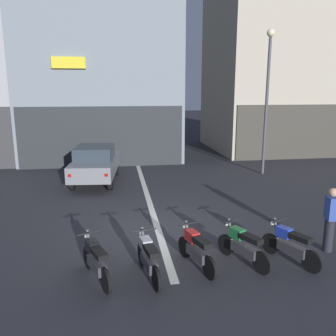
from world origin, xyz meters
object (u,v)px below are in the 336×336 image
Objects in this scene: street_lamp at (267,88)px; motorcycle_red_row_centre at (196,249)px; person_by_motorcycles at (330,219)px; motorcycle_green_row_right_mid at (243,245)px; car_grey_crossing_near at (95,163)px; motorcycle_black_row_leftmost at (96,260)px; motorcycle_blue_row_rightmost at (290,244)px; motorcycle_silver_row_left_mid at (148,257)px.

motorcycle_red_row_centre is at bearing -121.94° from street_lamp.
person_by_motorcycles reaches higher than motorcycle_red_row_centre.
person_by_motorcycles is (2.39, 0.31, 0.40)m from motorcycle_green_row_right_mid.
car_grey_crossing_near is 8.65m from street_lamp.
motorcycle_red_row_centre is 1.05× the size of motorcycle_green_row_right_mid.
person_by_motorcycles is (5.78, 0.52, 0.40)m from motorcycle_black_row_leftmost.
motorcycle_black_row_leftmost is (-7.61, -8.79, -3.65)m from street_lamp.
car_grey_crossing_near is 2.70× the size of motorcycle_black_row_leftmost.
person_by_motorcycles is (-1.83, -8.27, -3.25)m from street_lamp.
motorcycle_red_row_centre is at bearing 5.10° from motorcycle_black_row_leftmost.
car_grey_crossing_near is 2.78× the size of motorcycle_blue_row_rightmost.
car_grey_crossing_near is 8.39m from motorcycle_black_row_leftmost.
car_grey_crossing_near is 10.00m from person_by_motorcycles.
motorcycle_silver_row_left_mid and motorcycle_red_row_centre have the same top height.
street_lamp is 4.39× the size of motorcycle_green_row_right_mid.
motorcycle_green_row_right_mid is 1.00× the size of motorcycle_blue_row_rightmost.
motorcycle_silver_row_left_mid and motorcycle_blue_row_rightmost have the same top height.
motorcycle_black_row_leftmost is 5.82m from person_by_motorcycles.
person_by_motorcycles is at bearing 5.11° from motorcycle_black_row_leftmost.
motorcycle_black_row_leftmost and motorcycle_red_row_centre have the same top height.
motorcycle_black_row_leftmost is (0.41, -8.37, -0.43)m from car_grey_crossing_near.
motorcycle_red_row_centre is (-5.35, -8.59, -3.65)m from street_lamp.
person_by_motorcycles is at bearing 6.95° from motorcycle_silver_row_left_mid.
motorcycle_silver_row_left_mid is (1.54, -8.42, -0.43)m from car_grey_crossing_near.
motorcycle_black_row_leftmost is at bearing -174.89° from person_by_motorcycles.
person_by_motorcycles is (1.26, 0.42, 0.40)m from motorcycle_blue_row_rightmost.
motorcycle_black_row_leftmost is at bearing -178.76° from motorcycle_blue_row_rightmost.
street_lamp reaches higher than person_by_motorcycles.
motorcycle_silver_row_left_mid is at bearing -173.05° from person_by_motorcycles.
person_by_motorcycles is at bearing 5.13° from motorcycle_red_row_centre.
motorcycle_red_row_centre is 3.56m from person_by_motorcycles.
motorcycle_green_row_right_mid is (-4.22, -8.58, -3.65)m from street_lamp.
person_by_motorcycles reaches higher than motorcycle_green_row_right_mid.
car_grey_crossing_near is 2.63× the size of motorcycle_red_row_centre.
motorcycle_black_row_leftmost is 3.39m from motorcycle_green_row_right_mid.
street_lamp is 9.92m from motorcycle_blue_row_rightmost.
person_by_motorcycles is at bearing -51.78° from car_grey_crossing_near.
car_grey_crossing_near is at bearing 120.76° from motorcycle_blue_row_rightmost.
motorcycle_red_row_centre is (1.13, 0.25, 0.00)m from motorcycle_silver_row_left_mid.
car_grey_crossing_near is 2.57× the size of motorcycle_silver_row_left_mid.
motorcycle_blue_row_rightmost is at bearing -5.77° from motorcycle_green_row_right_mid.
motorcycle_green_row_right_mid is at bearing 174.23° from motorcycle_blue_row_rightmost.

